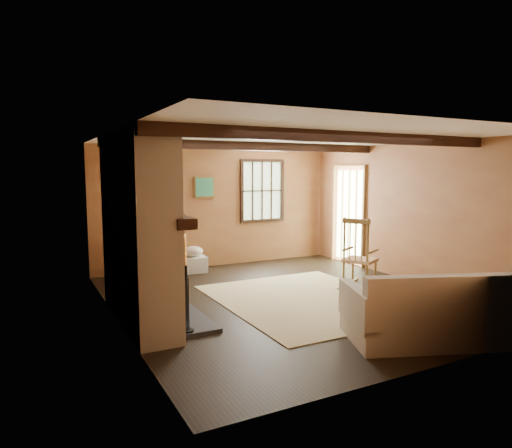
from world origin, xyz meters
TOP-DOWN VIEW (x-y plane):
  - ground at (0.00, 0.00)m, footprint 5.50×5.50m
  - room_envelope at (0.22, 0.26)m, footprint 5.02×5.52m
  - fireplace at (-2.23, -0.00)m, footprint 1.02×2.30m
  - rug at (0.20, -0.20)m, footprint 2.50×3.00m
  - rocking_chair at (1.38, 0.05)m, footprint 0.95×0.79m
  - sofa at (0.62, -2.27)m, footprint 2.26×1.59m
  - firewood_pile at (-1.80, 2.38)m, footprint 0.62×0.11m
  - laundry_basket at (-0.68, 2.37)m, footprint 0.54×0.43m
  - basket_pillow at (-0.68, 2.37)m, footprint 0.49×0.45m
  - armchair at (-1.56, 2.03)m, footprint 1.27×1.27m

SIDE VIEW (x-z plane):
  - ground at x=0.00m, z-range 0.00..0.00m
  - rug at x=0.20m, z-range 0.00..0.01m
  - firewood_pile at x=-1.80m, z-range 0.00..0.22m
  - laundry_basket at x=-0.68m, z-range 0.00..0.30m
  - sofa at x=0.62m, z-range -0.12..0.72m
  - basket_pillow at x=-0.68m, z-range 0.30..0.50m
  - armchair at x=-1.56m, z-range 0.00..0.83m
  - rocking_chair at x=1.38m, z-range -0.09..1.07m
  - fireplace at x=-2.23m, z-range -0.10..2.30m
  - room_envelope at x=0.22m, z-range 0.41..2.85m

